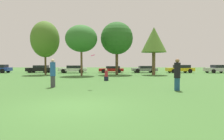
{
  "coord_description": "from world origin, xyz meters",
  "views": [
    {
      "loc": [
        1.45,
        -6.86,
        1.64
      ],
      "look_at": [
        1.39,
        5.7,
        1.15
      ],
      "focal_mm": 29.46,
      "sensor_mm": 36.0,
      "label": 1
    }
  ],
  "objects_px": {
    "bystander_sitting": "(107,76)",
    "parked_car_silver": "(219,69)",
    "frisbee": "(94,55)",
    "parked_car_yellow": "(181,69)",
    "tree_2": "(118,38)",
    "parked_car_black": "(41,69)",
    "parked_car_red": "(112,69)",
    "tree_0": "(46,39)",
    "parked_car_grey": "(146,69)",
    "person_catcher": "(178,74)",
    "person_thrower": "(54,73)",
    "tree_3": "(155,40)",
    "parked_car_white": "(74,69)",
    "tree_1": "(82,39)"
  },
  "relations": [
    {
      "from": "bystander_sitting",
      "to": "parked_car_silver",
      "type": "height_order",
      "value": "parked_car_silver"
    },
    {
      "from": "frisbee",
      "to": "parked_car_yellow",
      "type": "xyz_separation_m",
      "value": [
        12.53,
        18.64,
        -1.44
      ]
    },
    {
      "from": "tree_2",
      "to": "parked_car_silver",
      "type": "relative_size",
      "value": 1.82
    },
    {
      "from": "bystander_sitting",
      "to": "parked_car_black",
      "type": "distance_m",
      "value": 17.88
    },
    {
      "from": "parked_car_red",
      "to": "parked_car_yellow",
      "type": "height_order",
      "value": "parked_car_yellow"
    },
    {
      "from": "tree_0",
      "to": "parked_car_grey",
      "type": "distance_m",
      "value": 16.15
    },
    {
      "from": "person_catcher",
      "to": "tree_2",
      "type": "height_order",
      "value": "tree_2"
    },
    {
      "from": "parked_car_black",
      "to": "parked_car_red",
      "type": "height_order",
      "value": "parked_car_black"
    },
    {
      "from": "person_catcher",
      "to": "parked_car_grey",
      "type": "xyz_separation_m",
      "value": [
        1.6,
        19.75,
        -0.33
      ]
    },
    {
      "from": "person_thrower",
      "to": "tree_2",
      "type": "height_order",
      "value": "tree_2"
    },
    {
      "from": "parked_car_black",
      "to": "parked_car_grey",
      "type": "relative_size",
      "value": 0.97
    },
    {
      "from": "person_thrower",
      "to": "tree_3",
      "type": "relative_size",
      "value": 0.29
    },
    {
      "from": "person_thrower",
      "to": "tree_0",
      "type": "relative_size",
      "value": 0.26
    },
    {
      "from": "person_catcher",
      "to": "parked_car_yellow",
      "type": "bearing_deg",
      "value": -100.3
    },
    {
      "from": "parked_car_black",
      "to": "parked_car_white",
      "type": "bearing_deg",
      "value": 172.16
    },
    {
      "from": "tree_0",
      "to": "parked_car_red",
      "type": "xyz_separation_m",
      "value": [
        9.2,
        4.83,
        -4.31
      ]
    },
    {
      "from": "frisbee",
      "to": "parked_car_yellow",
      "type": "bearing_deg",
      "value": 56.1
    },
    {
      "from": "parked_car_yellow",
      "to": "person_catcher",
      "type": "bearing_deg",
      "value": 66.0
    },
    {
      "from": "frisbee",
      "to": "parked_car_white",
      "type": "height_order",
      "value": "frisbee"
    },
    {
      "from": "person_thrower",
      "to": "frisbee",
      "type": "relative_size",
      "value": 7.29
    },
    {
      "from": "tree_1",
      "to": "parked_car_red",
      "type": "distance_m",
      "value": 8.98
    },
    {
      "from": "tree_2",
      "to": "parked_car_silver",
      "type": "bearing_deg",
      "value": 14.48
    },
    {
      "from": "tree_1",
      "to": "parked_car_grey",
      "type": "bearing_deg",
      "value": 37.41
    },
    {
      "from": "person_thrower",
      "to": "tree_1",
      "type": "xyz_separation_m",
      "value": [
        0.09,
        11.12,
        3.75
      ]
    },
    {
      "from": "tree_3",
      "to": "parked_car_white",
      "type": "relative_size",
      "value": 1.4
    },
    {
      "from": "parked_car_silver",
      "to": "frisbee",
      "type": "bearing_deg",
      "value": 41.45
    },
    {
      "from": "tree_0",
      "to": "parked_car_black",
      "type": "bearing_deg",
      "value": 119.23
    },
    {
      "from": "parked_car_silver",
      "to": "tree_1",
      "type": "bearing_deg",
      "value": 13.92
    },
    {
      "from": "parked_car_white",
      "to": "person_thrower",
      "type": "bearing_deg",
      "value": 94.4
    },
    {
      "from": "tree_2",
      "to": "person_catcher",
      "type": "bearing_deg",
      "value": -77.79
    },
    {
      "from": "parked_car_white",
      "to": "parked_car_silver",
      "type": "xyz_separation_m",
      "value": [
        23.64,
        -0.14,
        0.04
      ]
    },
    {
      "from": "person_thrower",
      "to": "parked_car_black",
      "type": "distance_m",
      "value": 19.93
    },
    {
      "from": "person_thrower",
      "to": "parked_car_white",
      "type": "height_order",
      "value": "person_thrower"
    },
    {
      "from": "bystander_sitting",
      "to": "person_thrower",
      "type": "bearing_deg",
      "value": -127.24
    },
    {
      "from": "tree_0",
      "to": "parked_car_red",
      "type": "height_order",
      "value": "tree_0"
    },
    {
      "from": "tree_0",
      "to": "parked_car_silver",
      "type": "bearing_deg",
      "value": 9.17
    },
    {
      "from": "parked_car_yellow",
      "to": "parked_car_black",
      "type": "bearing_deg",
      "value": -3.61
    },
    {
      "from": "person_thrower",
      "to": "parked_car_black",
      "type": "height_order",
      "value": "person_thrower"
    },
    {
      "from": "person_catcher",
      "to": "tree_0",
      "type": "xyz_separation_m",
      "value": [
        -13.16,
        14.78,
        3.95
      ]
    },
    {
      "from": "bystander_sitting",
      "to": "tree_2",
      "type": "height_order",
      "value": "tree_2"
    },
    {
      "from": "tree_3",
      "to": "parked_car_red",
      "type": "xyz_separation_m",
      "value": [
        -5.74,
        5.6,
        -4.12
      ]
    },
    {
      "from": "tree_0",
      "to": "parked_car_red",
      "type": "relative_size",
      "value": 1.79
    },
    {
      "from": "parked_car_white",
      "to": "parked_car_silver",
      "type": "relative_size",
      "value": 1.15
    },
    {
      "from": "person_thrower",
      "to": "bystander_sitting",
      "type": "relative_size",
      "value": 1.73
    },
    {
      "from": "bystander_sitting",
      "to": "parked_car_silver",
      "type": "xyz_separation_m",
      "value": [
        17.85,
        13.06,
        0.22
      ]
    },
    {
      "from": "parked_car_silver",
      "to": "parked_car_yellow",
      "type": "bearing_deg",
      "value": -6.88
    },
    {
      "from": "person_catcher",
      "to": "tree_1",
      "type": "relative_size",
      "value": 0.29
    },
    {
      "from": "parked_car_yellow",
      "to": "bystander_sitting",
      "type": "bearing_deg",
      "value": 45.59
    },
    {
      "from": "frisbee",
      "to": "bystander_sitting",
      "type": "bearing_deg",
      "value": 82.44
    },
    {
      "from": "tree_2",
      "to": "parked_car_white",
      "type": "bearing_deg",
      "value": 147.57
    }
  ]
}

